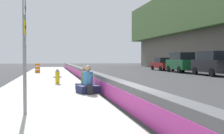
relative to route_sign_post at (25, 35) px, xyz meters
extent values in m
plane|color=#353538|center=(0.21, -3.01, -2.23)|extent=(160.00, 160.00, 0.00)
cube|color=#B5B2A8|center=(0.21, -0.36, -2.16)|extent=(80.00, 4.40, 0.14)
cube|color=#545456|center=(0.21, -3.01, -1.81)|extent=(76.00, 0.44, 0.85)
cube|color=#B2338C|center=(0.21, -2.78, -1.85)|extent=(74.48, 0.01, 0.54)
cylinder|color=gray|center=(0.00, 0.01, -0.29)|extent=(0.09, 0.09, 3.60)
cube|color=white|center=(0.00, -0.01, 0.71)|extent=(0.44, 0.02, 0.36)
cube|color=black|center=(0.00, -0.03, 0.71)|extent=(0.30, 0.01, 0.10)
cube|color=yellow|center=(0.00, -0.01, 0.21)|extent=(0.44, 0.02, 0.36)
cube|color=black|center=(0.00, -0.03, 0.21)|extent=(0.30, 0.01, 0.10)
cylinder|color=gold|center=(8.74, -1.02, -1.73)|extent=(0.24, 0.24, 0.72)
cone|color=gray|center=(8.74, -1.02, -1.29)|extent=(0.26, 0.26, 0.16)
cylinder|color=gray|center=(8.74, -1.19, -1.70)|extent=(0.10, 0.12, 0.10)
cylinder|color=gray|center=(8.74, -0.85, -1.70)|extent=(0.10, 0.12, 0.10)
cube|color=#23284C|center=(4.09, -2.21, -1.93)|extent=(0.92, 1.01, 0.32)
cylinder|color=#427FB7|center=(4.09, -2.21, -1.48)|extent=(0.41, 0.41, 0.60)
sphere|color=tan|center=(4.09, -2.21, -1.04)|extent=(0.26, 0.26, 0.26)
cylinder|color=#427FB7|center=(4.30, -2.15, -1.54)|extent=(0.33, 0.22, 0.53)
cylinder|color=#427FB7|center=(3.87, -2.27, -1.54)|extent=(0.33, 0.22, 0.53)
cube|color=#23284C|center=(5.39, -2.23, -1.95)|extent=(0.78, 0.87, 0.29)
cylinder|color=#4C8951|center=(5.39, -2.23, -1.53)|extent=(0.37, 0.37, 0.55)
sphere|color=#8E6647|center=(5.39, -2.23, -1.14)|extent=(0.24, 0.24, 0.24)
cylinder|color=#4C8951|center=(5.59, -2.19, -1.59)|extent=(0.30, 0.18, 0.48)
cylinder|color=#4C8951|center=(5.19, -2.26, -1.59)|extent=(0.30, 0.18, 0.48)
cube|color=#232328|center=(3.66, -2.21, -1.89)|extent=(0.32, 0.22, 0.40)
cube|color=#232328|center=(3.66, -2.35, -1.95)|extent=(0.22, 0.06, 0.20)
cylinder|color=orange|center=(21.81, 0.73, -1.62)|extent=(0.52, 0.52, 0.95)
cylinder|color=white|center=(21.81, 0.73, -1.43)|extent=(0.54, 0.54, 0.10)
cylinder|color=white|center=(21.81, 0.73, -1.76)|extent=(0.54, 0.54, 0.10)
cube|color=black|center=(15.48, -15.29, -1.30)|extent=(4.86, 2.07, 1.10)
cube|color=black|center=(15.38, -15.29, -0.35)|extent=(3.15, 1.82, 0.80)
cylinder|color=black|center=(17.05, -14.42, -1.85)|extent=(0.77, 0.24, 0.76)
cylinder|color=black|center=(16.99, -16.26, -1.85)|extent=(0.77, 0.24, 0.76)
cylinder|color=black|center=(13.98, -14.32, -1.85)|extent=(0.77, 0.24, 0.76)
cube|color=#145128|center=(21.47, -15.15, -1.30)|extent=(4.87, 2.10, 1.10)
cube|color=black|center=(21.37, -15.15, -0.35)|extent=(3.16, 1.84, 0.80)
cylinder|color=black|center=(23.04, -14.29, -1.85)|extent=(0.77, 0.25, 0.76)
cylinder|color=black|center=(22.97, -16.13, -1.85)|extent=(0.77, 0.25, 0.76)
cylinder|color=black|center=(19.97, -14.17, -1.85)|extent=(0.77, 0.25, 0.76)
cylinder|color=black|center=(19.90, -16.01, -1.85)|extent=(0.77, 0.25, 0.76)
cube|color=maroon|center=(27.19, -15.25, -1.54)|extent=(4.51, 1.82, 0.72)
cube|color=black|center=(27.09, -15.25, -0.85)|extent=(2.21, 1.63, 0.66)
cylinder|color=black|center=(28.63, -14.38, -1.90)|extent=(0.66, 0.22, 0.66)
cylinder|color=black|center=(28.63, -16.11, -1.90)|extent=(0.66, 0.22, 0.66)
cylinder|color=black|center=(25.75, -14.39, -1.90)|extent=(0.66, 0.22, 0.66)
cylinder|color=black|center=(25.75, -16.12, -1.90)|extent=(0.66, 0.22, 0.66)
camera|label=1|loc=(-7.62, -0.69, -0.61)|focal=44.39mm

